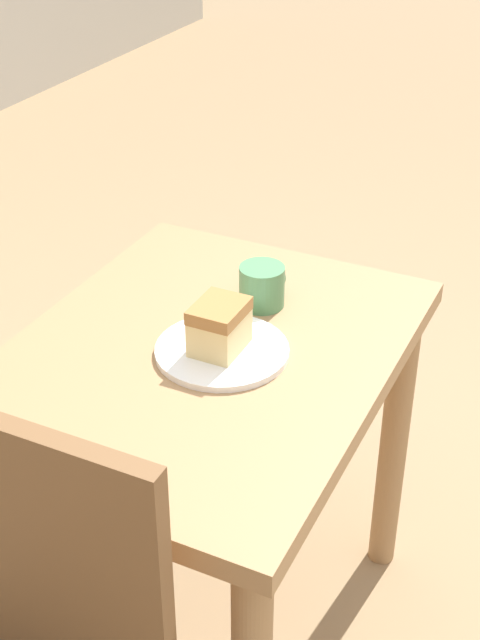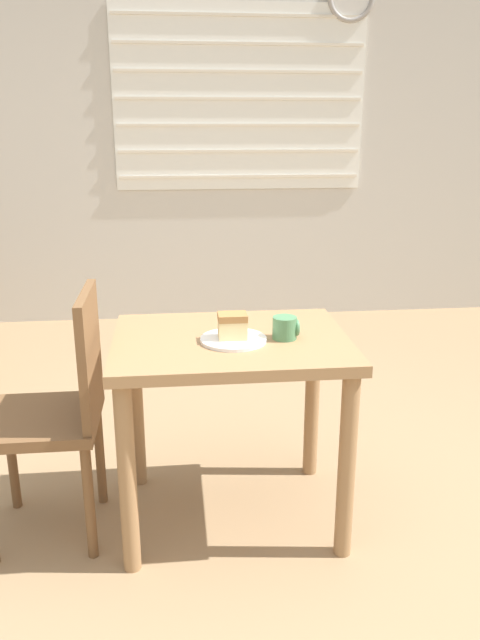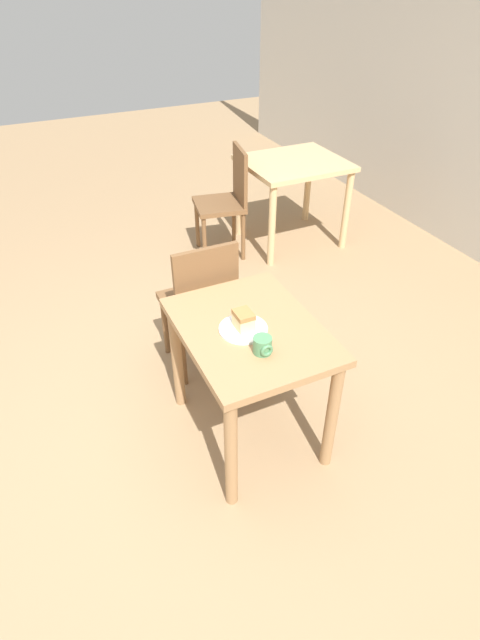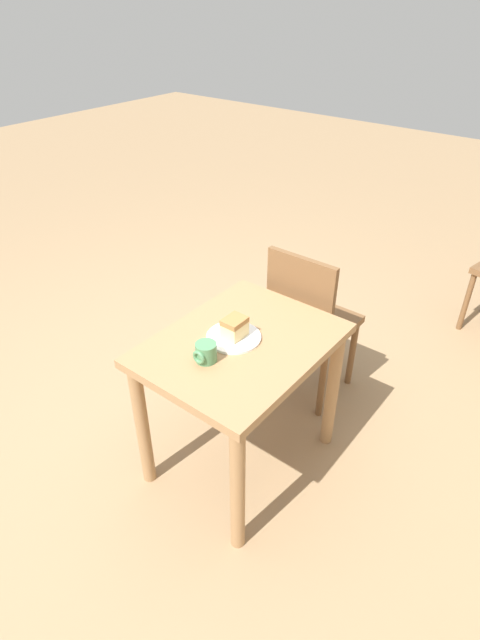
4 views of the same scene
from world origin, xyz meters
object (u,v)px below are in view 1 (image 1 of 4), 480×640
Objects in this scene: plate at (222,351)px; cake_slice at (219,327)px; dining_table_near at (203,412)px; coffee_mug at (263,285)px.

cake_slice reaches higher than plate.
coffee_mug reaches higher than dining_table_near.
dining_table_near is 0.26m from coffee_mug.
plate is at bearing -45.73° from cake_slice.
plate is (0.00, -0.04, 0.14)m from dining_table_near.
dining_table_near is 8.35× the size of cake_slice.
coffee_mug is at bearing -9.29° from dining_table_near.
dining_table_near is 3.58× the size of plate.
dining_table_near is 8.92× the size of coffee_mug.
coffee_mug is at bearing 2.31° from plate.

